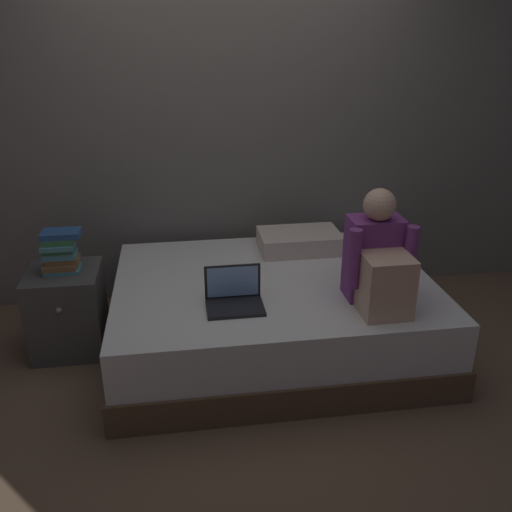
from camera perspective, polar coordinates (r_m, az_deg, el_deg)
The scene contains 8 objects.
ground_plane at distance 3.38m, azimuth -0.75°, elevation -12.29°, with size 8.00×8.00×0.00m, color brown.
wall_back at distance 3.99m, azimuth -3.28°, elevation 14.35°, with size 5.60×0.10×2.70m, color slate.
bed at distance 3.53m, azimuth 1.80°, elevation -6.02°, with size 2.00×1.50×0.49m.
nightstand at distance 3.69m, azimuth -19.08°, elevation -5.39°, with size 0.44×0.46×0.55m.
person_sitting at distance 3.11m, azimuth 12.67°, elevation -0.62°, with size 0.39×0.44×0.66m.
laptop at distance 3.08m, azimuth -2.31°, elevation -4.27°, with size 0.32×0.23×0.22m.
pillow at distance 3.84m, azimuth 4.55°, elevation 1.59°, with size 0.56×0.36×0.13m, color beige.
book_stack at distance 3.53m, azimuth -19.77°, elevation 0.44°, with size 0.24×0.17×0.26m.
Camera 1 is at (-0.36, -2.73, 1.96)m, focal length 38.26 mm.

